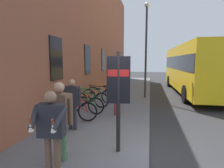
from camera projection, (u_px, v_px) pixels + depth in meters
The scene contains 15 objects.
ground at pixel (168, 103), 10.12m from camera, with size 60.00×60.00×0.00m, color #2D2D30.
sidewalk_pavement at pixel (124, 94), 12.61m from camera, with size 24.00×3.50×0.12m, color slate.
station_facade at pixel (99, 29), 13.42m from camera, with size 22.00×0.65×9.28m.
bicycle_by_door at pixel (73, 111), 6.65m from camera, with size 0.53×1.75×0.97m.
bicycle_far_end at pixel (84, 104), 7.68m from camera, with size 0.48×1.77×0.97m.
bicycle_leaning_wall at pixel (91, 99), 8.68m from camera, with size 0.48×1.77×0.97m.
bicycle_mid_rack at pixel (98, 96), 9.62m from camera, with size 0.48×1.77×0.97m.
bicycle_end_of_row at pixel (102, 92), 10.68m from camera, with size 0.71×1.69×0.97m.
transit_info_sign at pixel (118, 86), 4.29m from camera, with size 0.13×0.55×2.40m.
city_bus at pixel (194, 67), 13.03m from camera, with size 10.58×2.92×3.35m.
pedestrian_by_facade at pixel (72, 99), 5.79m from camera, with size 0.29×0.62×1.63m.
pedestrian_near_bus at pixel (60, 113), 3.97m from camera, with size 0.35×0.65×1.75m.
pedestrian_crossing_street at pixel (117, 92), 7.40m from camera, with size 0.52×0.41×1.54m.
tourist_with_hotdogs at pixel (51, 126), 3.32m from camera, with size 0.60×0.64×1.66m.
street_lamp at pixel (146, 43), 10.74m from camera, with size 0.28×0.28×5.53m.
Camera 1 is at (-4.34, 0.03, 2.31)m, focal length 29.38 mm.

